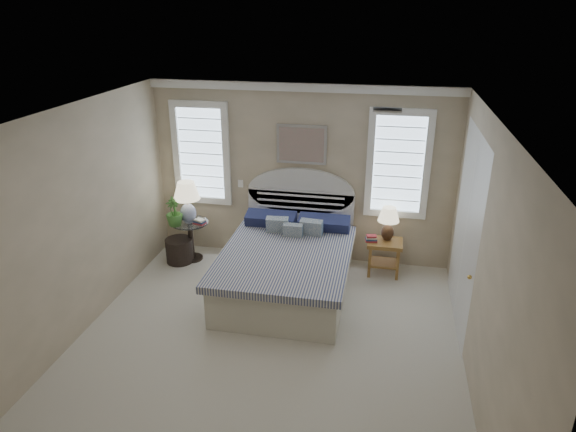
{
  "coord_description": "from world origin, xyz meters",
  "views": [
    {
      "loc": [
        1.23,
        -4.72,
        3.72
      ],
      "look_at": [
        0.09,
        1.0,
        1.3
      ],
      "focal_mm": 32.0,
      "sensor_mm": 36.0,
      "label": 1
    }
  ],
  "objects_px": {
    "floor_pot": "(179,250)",
    "lamp_left": "(187,198)",
    "bed": "(288,264)",
    "side_table_left": "(191,236)",
    "nightstand_right": "(384,250)",
    "lamp_right": "(388,220)"
  },
  "relations": [
    {
      "from": "floor_pot",
      "to": "lamp_left",
      "type": "distance_m",
      "value": 0.86
    },
    {
      "from": "bed",
      "to": "side_table_left",
      "type": "relative_size",
      "value": 3.61
    },
    {
      "from": "nightstand_right",
      "to": "lamp_left",
      "type": "distance_m",
      "value": 3.03
    },
    {
      "from": "nightstand_right",
      "to": "floor_pot",
      "type": "distance_m",
      "value": 3.12
    },
    {
      "from": "side_table_left",
      "to": "nightstand_right",
      "type": "xyz_separation_m",
      "value": [
        2.95,
        0.1,
        -0.0
      ]
    },
    {
      "from": "nightstand_right",
      "to": "lamp_right",
      "type": "distance_m",
      "value": 0.46
    },
    {
      "from": "bed",
      "to": "nightstand_right",
      "type": "xyz_separation_m",
      "value": [
        1.3,
        0.69,
        0.0
      ]
    },
    {
      "from": "bed",
      "to": "lamp_right",
      "type": "distance_m",
      "value": 1.59
    },
    {
      "from": "bed",
      "to": "lamp_left",
      "type": "xyz_separation_m",
      "value": [
        -1.66,
        0.59,
        0.64
      ]
    },
    {
      "from": "bed",
      "to": "lamp_left",
      "type": "bearing_deg",
      "value": 160.49
    },
    {
      "from": "nightstand_right",
      "to": "bed",
      "type": "bearing_deg",
      "value": -151.97
    },
    {
      "from": "lamp_left",
      "to": "lamp_right",
      "type": "bearing_deg",
      "value": 3.37
    },
    {
      "from": "bed",
      "to": "lamp_right",
      "type": "relative_size",
      "value": 4.5
    },
    {
      "from": "bed",
      "to": "side_table_left",
      "type": "bearing_deg",
      "value": 160.26
    },
    {
      "from": "bed",
      "to": "lamp_right",
      "type": "xyz_separation_m",
      "value": [
        1.32,
        0.77,
        0.45
      ]
    },
    {
      "from": "nightstand_right",
      "to": "lamp_left",
      "type": "relative_size",
      "value": 0.81
    },
    {
      "from": "bed",
      "to": "nightstand_right",
      "type": "relative_size",
      "value": 4.29
    },
    {
      "from": "side_table_left",
      "to": "floor_pot",
      "type": "xyz_separation_m",
      "value": [
        -0.16,
        -0.12,
        -0.2
      ]
    },
    {
      "from": "lamp_right",
      "to": "lamp_left",
      "type": "bearing_deg",
      "value": -176.63
    },
    {
      "from": "floor_pot",
      "to": "lamp_left",
      "type": "relative_size",
      "value": 0.63
    },
    {
      "from": "nightstand_right",
      "to": "side_table_left",
      "type": "bearing_deg",
      "value": -178.06
    },
    {
      "from": "floor_pot",
      "to": "lamp_left",
      "type": "bearing_deg",
      "value": 38.38
    }
  ]
}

